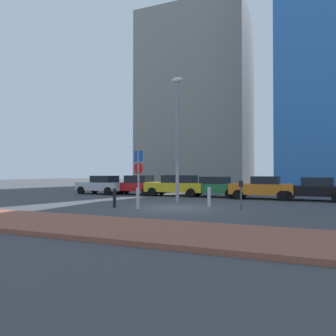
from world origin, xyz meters
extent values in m
plane|color=#424244|center=(0.00, 0.00, 0.00)|extent=(120.00, 120.00, 0.00)
cube|color=#93513D|center=(0.00, -6.40, 0.07)|extent=(40.00, 3.39, 0.14)
cube|color=#B7BABF|center=(-9.13, 6.84, 0.64)|extent=(4.00, 1.91, 0.65)
cube|color=black|center=(-8.76, 6.82, 1.24)|extent=(1.86, 1.67, 0.54)
cylinder|color=black|center=(-10.51, 6.05, 0.32)|extent=(0.65, 0.25, 0.64)
cylinder|color=black|center=(-10.42, 7.76, 0.32)|extent=(0.65, 0.25, 0.64)
cylinder|color=black|center=(-7.85, 5.91, 0.32)|extent=(0.65, 0.25, 0.64)
cylinder|color=black|center=(-7.76, 7.62, 0.32)|extent=(0.65, 0.25, 0.64)
cube|color=red|center=(-6.24, 7.42, 0.63)|extent=(3.99, 1.74, 0.63)
cube|color=black|center=(-5.92, 7.41, 1.24)|extent=(1.91, 1.58, 0.58)
cylinder|color=black|center=(-7.60, 6.58, 0.32)|extent=(0.64, 0.23, 0.64)
cylinder|color=black|center=(-7.58, 8.28, 0.32)|extent=(0.64, 0.23, 0.64)
cylinder|color=black|center=(-4.90, 6.55, 0.32)|extent=(0.64, 0.23, 0.64)
cylinder|color=black|center=(-4.88, 8.25, 0.32)|extent=(0.64, 0.23, 0.64)
cube|color=gold|center=(-2.80, 7.36, 0.66)|extent=(4.48, 1.85, 0.69)
cube|color=black|center=(-2.47, 7.36, 1.29)|extent=(2.35, 1.70, 0.56)
cylinder|color=black|center=(-4.31, 6.44, 0.32)|extent=(0.64, 0.22, 0.64)
cylinder|color=black|center=(-4.32, 8.27, 0.32)|extent=(0.64, 0.22, 0.64)
cylinder|color=black|center=(-1.27, 6.45, 0.32)|extent=(0.64, 0.22, 0.64)
cylinder|color=black|center=(-1.28, 8.29, 0.32)|extent=(0.64, 0.22, 0.64)
cube|color=#237238|center=(0.04, 7.46, 0.64)|extent=(4.29, 1.77, 0.64)
cube|color=black|center=(0.23, 7.46, 1.21)|extent=(2.00, 1.57, 0.50)
cylinder|color=black|center=(-1.43, 6.67, 0.32)|extent=(0.65, 0.24, 0.64)
cylinder|color=black|center=(-1.38, 8.33, 0.32)|extent=(0.65, 0.24, 0.64)
cylinder|color=black|center=(1.46, 6.60, 0.32)|extent=(0.65, 0.24, 0.64)
cylinder|color=black|center=(1.50, 8.25, 0.32)|extent=(0.65, 0.24, 0.64)
cube|color=orange|center=(3.49, 6.96, 0.67)|extent=(4.05, 1.91, 0.70)
cube|color=black|center=(3.78, 6.95, 1.26)|extent=(1.77, 1.73, 0.50)
cylinder|color=black|center=(2.11, 6.06, 0.32)|extent=(0.64, 0.23, 0.64)
cylinder|color=black|center=(2.14, 7.91, 0.32)|extent=(0.64, 0.23, 0.64)
cylinder|color=black|center=(4.85, 6.01, 0.32)|extent=(0.64, 0.23, 0.64)
cylinder|color=black|center=(4.88, 7.86, 0.32)|extent=(0.64, 0.23, 0.64)
cube|color=black|center=(6.57, 6.87, 0.62)|extent=(4.13, 2.01, 0.60)
cube|color=black|center=(6.86, 6.84, 1.19)|extent=(1.91, 1.71, 0.54)
cylinder|color=black|center=(5.15, 6.11, 0.32)|extent=(0.65, 0.27, 0.64)
cylinder|color=black|center=(5.28, 7.82, 0.32)|extent=(0.65, 0.27, 0.64)
cylinder|color=black|center=(8.00, 7.62, 0.32)|extent=(0.65, 0.27, 0.64)
cylinder|color=gray|center=(-1.81, -0.47, 1.46)|extent=(0.10, 0.10, 2.91)
cube|color=#1447B7|center=(-1.81, -0.47, 2.61)|extent=(0.54, 0.18, 0.55)
cylinder|color=red|center=(-1.81, -0.47, 1.98)|extent=(0.59, 0.19, 0.60)
cylinder|color=#4C4C51|center=(3.28, 0.14, 0.55)|extent=(0.08, 0.08, 1.11)
cube|color=black|center=(3.28, 0.14, 1.25)|extent=(0.18, 0.14, 0.28)
cylinder|color=gray|center=(-0.75, 2.36, 3.52)|extent=(0.20, 0.20, 7.05)
ellipsoid|color=silver|center=(-0.75, 2.36, 7.20)|extent=(0.70, 0.36, 0.30)
cylinder|color=#B7B7BC|center=(1.51, 1.03, 0.51)|extent=(0.17, 0.17, 1.01)
cylinder|color=#B7B7BC|center=(-1.39, -1.33, 0.51)|extent=(0.16, 0.16, 1.02)
cylinder|color=black|center=(-2.86, -1.08, 0.48)|extent=(0.16, 0.16, 0.96)
cube|color=gray|center=(-8.06, 29.89, 12.39)|extent=(15.17, 11.72, 24.77)
camera|label=1|loc=(5.71, -14.68, 1.78)|focal=33.42mm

